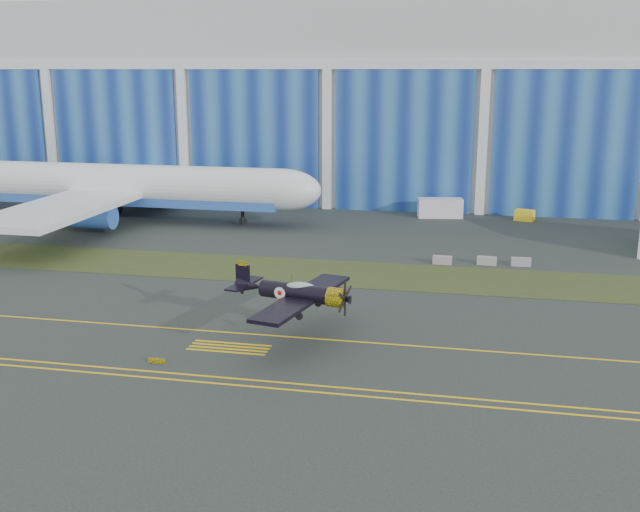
% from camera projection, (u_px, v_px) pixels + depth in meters
% --- Properties ---
extents(ground, '(260.00, 260.00, 0.00)m').
position_uv_depth(ground, '(478.00, 328.00, 59.31)').
color(ground, '#2F3632').
rests_on(ground, ground).
extents(grass_median, '(260.00, 10.00, 0.02)m').
position_uv_depth(grass_median, '(479.00, 281.00, 72.60)').
color(grass_median, '#475128').
rests_on(grass_median, ground).
extents(hangar, '(220.00, 45.70, 30.00)m').
position_uv_depth(hangar, '(484.00, 101.00, 123.88)').
color(hangar, silver).
rests_on(hangar, ground).
extents(taxiway_centreline, '(200.00, 0.20, 0.02)m').
position_uv_depth(taxiway_centreline, '(478.00, 351.00, 54.55)').
color(taxiway_centreline, yellow).
rests_on(taxiway_centreline, ground).
extents(edge_line_near, '(80.00, 0.20, 0.02)m').
position_uv_depth(edge_line_near, '(478.00, 406.00, 45.53)').
color(edge_line_near, yellow).
rests_on(edge_line_near, ground).
extents(edge_line_far, '(80.00, 0.20, 0.02)m').
position_uv_depth(edge_line_far, '(478.00, 399.00, 46.48)').
color(edge_line_far, yellow).
rests_on(edge_line_far, ground).
extents(hold_short_ladder, '(6.00, 2.40, 0.02)m').
position_uv_depth(hold_short_ladder, '(229.00, 347.00, 55.16)').
color(hold_short_ladder, yellow).
rests_on(hold_short_ladder, ground).
extents(guard_board_left, '(1.20, 0.15, 0.35)m').
position_uv_depth(guard_board_left, '(157.00, 361.00, 52.21)').
color(guard_board_left, yellow).
rests_on(guard_board_left, ground).
extents(warbird, '(13.09, 14.78, 3.81)m').
position_uv_depth(warbird, '(296.00, 292.00, 55.96)').
color(warbird, black).
rests_on(warbird, ground).
extents(jetliner, '(62.39, 53.06, 21.60)m').
position_uv_depth(jetliner, '(118.00, 140.00, 99.60)').
color(jetliner, white).
rests_on(jetliner, ground).
extents(shipping_container, '(6.39, 3.43, 2.63)m').
position_uv_depth(shipping_container, '(440.00, 208.00, 103.61)').
color(shipping_container, silver).
rests_on(shipping_container, ground).
extents(tug, '(2.86, 2.24, 1.46)m').
position_uv_depth(tug, '(524.00, 215.00, 101.47)').
color(tug, yellow).
rests_on(tug, ground).
extents(cart, '(2.03, 1.55, 1.08)m').
position_uv_depth(cart, '(41.00, 202.00, 112.58)').
color(cart, silver).
rests_on(cart, ground).
extents(barrier_a, '(2.01, 0.64, 0.90)m').
position_uv_depth(barrier_a, '(442.00, 260.00, 78.68)').
color(barrier_a, '#A08A98').
rests_on(barrier_a, ground).
extents(barrier_b, '(2.05, 0.77, 0.90)m').
position_uv_depth(barrier_b, '(487.00, 261.00, 78.42)').
color(barrier_b, '#949C8D').
rests_on(barrier_b, ground).
extents(barrier_c, '(2.03, 0.73, 0.90)m').
position_uv_depth(barrier_c, '(521.00, 262.00, 77.98)').
color(barrier_c, gray).
rests_on(barrier_c, ground).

